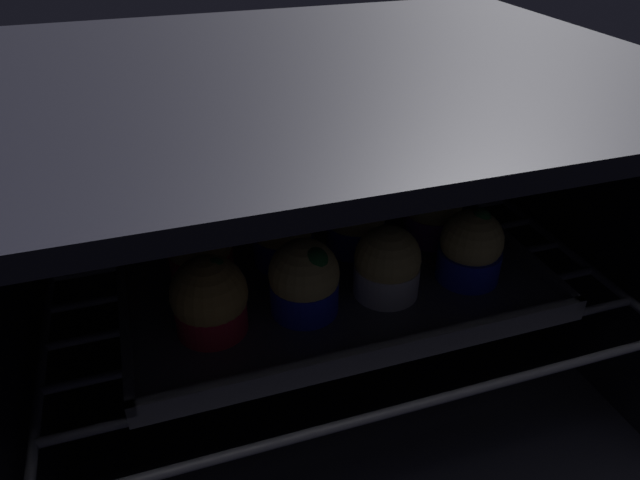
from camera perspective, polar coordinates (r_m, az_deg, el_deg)
oven_cavity at (r=62.41cm, az=-0.85°, el=1.33°), size 59.00×47.00×37.00cm
oven_rack at (r=60.89cm, az=0.38°, el=-3.37°), size 54.80×42.00×0.80cm
baking_tray at (r=61.28cm, az=0.00°, el=-1.88°), size 40.39×32.14×2.20cm
muffin_row0_col0 at (r=50.56cm, az=-10.68°, el=-5.63°), size 6.61×6.61×7.14cm
muffin_row0_col1 at (r=51.79cm, az=-1.53°, el=-3.93°), size 6.33×6.33×7.14cm
muffin_row0_col2 at (r=54.35cm, az=6.56°, el=-2.36°), size 6.17×6.17×6.94cm
muffin_row0_col3 at (r=57.77cm, az=14.48°, el=-0.77°), size 6.16×6.16×7.62cm
muffin_row1_col0 at (r=56.96cm, az=-11.62°, el=-0.79°), size 6.30×6.30×7.39cm
muffin_row1_col1 at (r=58.62cm, az=-3.66°, el=0.63°), size 6.16×6.16×7.14cm
muffin_row1_col2 at (r=60.76cm, az=3.51°, el=1.77°), size 6.16×6.16×6.96cm
muffin_row1_col3 at (r=63.46cm, az=10.94°, el=2.81°), size 6.16×6.16×7.28cm
muffin_row2_col0 at (r=64.43cm, az=-13.15°, el=2.79°), size 6.29×6.29×6.95cm
muffin_row2_col1 at (r=65.38cm, az=-5.51°, el=3.97°), size 6.16×6.16×6.83cm
muffin_row2_col2 at (r=67.57cm, az=1.02°, el=5.17°), size 6.16×6.16×6.93cm
muffin_row2_col3 at (r=70.38cm, az=7.51°, el=6.38°), size 6.77×6.77×7.49cm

